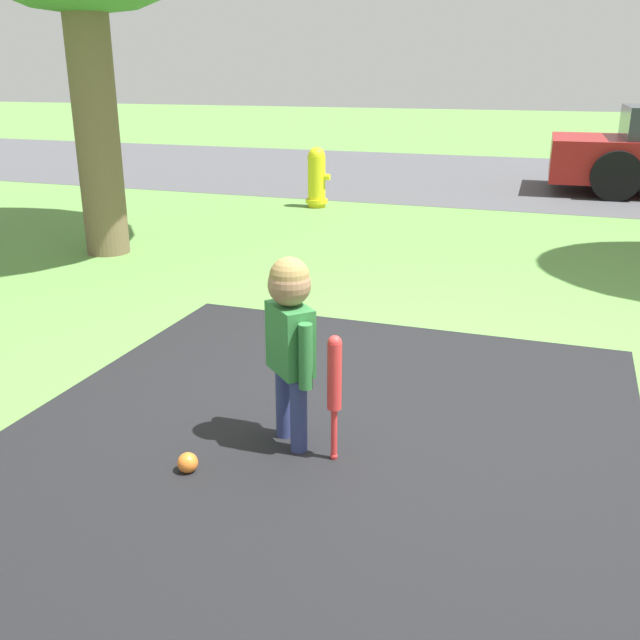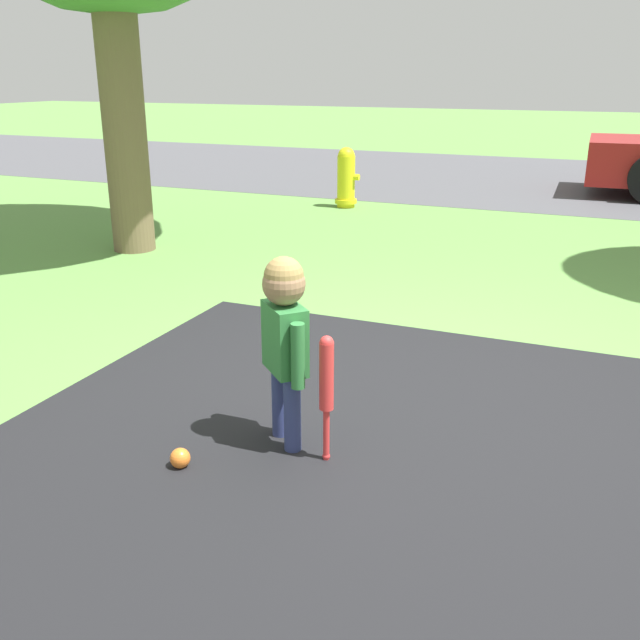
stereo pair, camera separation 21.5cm
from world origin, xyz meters
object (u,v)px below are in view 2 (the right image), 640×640
child (285,326)px  baseball_bat (327,381)px  fire_hydrant (346,178)px  sports_ball (180,458)px

child → baseball_bat: child is taller
child → fire_hydrant: (-1.93, 5.79, -0.21)m
child → sports_ball: bearing=-87.8°
child → fire_hydrant: child is taller
baseball_bat → sports_ball: (-0.56, -0.31, -0.34)m
baseball_bat → sports_ball: baseball_bat is taller
sports_ball → fire_hydrant: fire_hydrant is taller
baseball_bat → fire_hydrant: (-2.16, 5.86, -0.02)m
sports_ball → fire_hydrant: 6.38m
baseball_bat → fire_hydrant: fire_hydrant is taller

